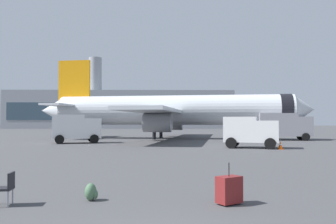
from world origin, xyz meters
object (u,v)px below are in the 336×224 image
object	(u,v)px
cargo_van	(250,131)
gate_chair	(6,186)
safety_cone_near	(280,145)
traveller_backpack	(91,192)
fuel_truck	(284,125)
rolling_suitcase	(229,190)
safety_cone_far	(234,134)
service_truck	(76,127)
airplane_at_gate	(171,110)
safety_cone_mid	(92,135)

from	to	relation	value
cargo_van	gate_chair	xyz separation A→B (m)	(-11.54, -20.24, -0.95)
safety_cone_near	traveller_backpack	distance (m)	21.48
fuel_truck	rolling_suitcase	distance (m)	35.21
cargo_van	safety_cone_far	bearing A→B (deg)	81.83
fuel_truck	traveller_backpack	distance (m)	36.27
service_truck	traveller_backpack	distance (m)	27.72
rolling_suitcase	safety_cone_far	bearing A→B (deg)	78.21
airplane_at_gate	service_truck	size ratio (longest dim) A/B	6.82
rolling_suitcase	gate_chair	distance (m)	5.85
fuel_truck	safety_cone_mid	bearing A→B (deg)	164.89
airplane_at_gate	gate_chair	size ratio (longest dim) A/B	41.47
airplane_at_gate	rolling_suitcase	xyz separation A→B (m)	(0.43, -36.74, -3.27)
rolling_suitcase	gate_chair	xyz separation A→B (m)	(-5.85, -0.02, 0.11)
airplane_at_gate	safety_cone_mid	world-z (taller)	airplane_at_gate
service_truck	cargo_van	world-z (taller)	service_truck
safety_cone_mid	fuel_truck	bearing A→B (deg)	-15.11
fuel_truck	gate_chair	bearing A→B (deg)	-119.73
safety_cone_mid	rolling_suitcase	xyz separation A→B (m)	(11.15, -39.23, 0.05)
safety_cone_far	rolling_suitcase	size ratio (longest dim) A/B	0.63
fuel_truck	gate_chair	size ratio (longest dim) A/B	7.30
airplane_at_gate	fuel_truck	size ratio (longest dim) A/B	5.68
safety_cone_mid	gate_chair	world-z (taller)	gate_chair
airplane_at_gate	gate_chair	xyz separation A→B (m)	(-5.42, -36.76, -3.16)
service_truck	safety_cone_mid	world-z (taller)	service_truck
safety_cone_mid	rolling_suitcase	bearing A→B (deg)	-74.13
airplane_at_gate	safety_cone_near	size ratio (longest dim) A/B	55.05
airplane_at_gate	gate_chair	bearing A→B (deg)	-98.39
fuel_truck	cargo_van	bearing A→B (deg)	-119.81
airplane_at_gate	service_truck	distance (m)	13.90
fuel_truck	safety_cone_far	world-z (taller)	fuel_truck
service_truck	safety_cone_mid	distance (m)	11.93
airplane_at_gate	cargo_van	distance (m)	17.75
traveller_backpack	airplane_at_gate	bearing A→B (deg)	84.78
cargo_van	traveller_backpack	bearing A→B (deg)	-115.58
safety_cone_near	safety_cone_mid	xyz separation A→B (m)	(-18.85, 20.51, 0.02)
safety_cone_near	airplane_at_gate	bearing A→B (deg)	114.24
safety_cone_near	gate_chair	size ratio (longest dim) A/B	0.75
rolling_suitcase	gate_chair	bearing A→B (deg)	-179.84
safety_cone_near	cargo_van	bearing A→B (deg)	142.95
airplane_at_gate	fuel_truck	xyz separation A→B (m)	(13.29, -4.00, -1.88)
safety_cone_far	traveller_backpack	bearing A→B (deg)	-106.67
gate_chair	service_truck	bearing A→B (deg)	99.63
safety_cone_mid	safety_cone_far	bearing A→B (deg)	10.29
fuel_truck	safety_cone_mid	size ratio (longest dim) A/B	9.19
safety_cone_mid	service_truck	bearing A→B (deg)	-86.82
safety_cone_near	rolling_suitcase	distance (m)	20.24
service_truck	rolling_suitcase	world-z (taller)	service_truck
safety_cone_far	gate_chair	bearing A→B (deg)	-109.03
safety_cone_mid	cargo_van	bearing A→B (deg)	-48.44
airplane_at_gate	traveller_backpack	xyz separation A→B (m)	(-3.31, -36.21, -3.42)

